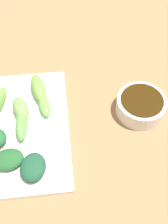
{
  "coord_description": "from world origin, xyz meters",
  "views": [
    {
      "loc": [
        0.02,
        0.29,
        0.51
      ],
      "look_at": [
        -0.02,
        -0.03,
        0.05
      ],
      "focal_mm": 42.55,
      "sensor_mm": 36.0,
      "label": 1
    }
  ],
  "objects": [
    {
      "name": "broccoli_stalk_6",
      "position": [
        0.08,
        -0.1,
        0.05
      ],
      "size": [
        0.05,
        0.09,
        0.03
      ],
      "primitive_type": "ellipsoid",
      "rotation": [
        0.0,
        0.0,
        0.2
      ],
      "color": "#6FA644",
      "rests_on": "serving_plate"
    },
    {
      "name": "tabletop",
      "position": [
        0.0,
        0.0,
        0.01
      ],
      "size": [
        2.1,
        2.1,
        0.02
      ],
      "primitive_type": "cube",
      "color": "#976F48",
      "rests_on": "ground"
    },
    {
      "name": "broccoli_leafy_1",
      "position": [
        0.09,
        0.09,
        0.04
      ],
      "size": [
        0.06,
        0.07,
        0.02
      ],
      "primitive_type": "ellipsoid",
      "rotation": [
        0.0,
        0.0,
        -0.14
      ],
      "color": "#1D4D33",
      "rests_on": "serving_plate"
    },
    {
      "name": "sauce_bowl",
      "position": [
        -0.14,
        -0.04,
        0.04
      ],
      "size": [
        0.11,
        0.11,
        0.04
      ],
      "color": "silver",
      "rests_on": "tabletop"
    },
    {
      "name": "serving_plate",
      "position": [
        0.11,
        -0.02,
        0.03
      ],
      "size": [
        0.18,
        0.3,
        0.01
      ],
      "primitive_type": "cube",
      "color": "white",
      "rests_on": "tabletop"
    },
    {
      "name": "broccoli_stalk_2",
      "position": [
        0.06,
        -0.06,
        0.04
      ],
      "size": [
        0.03,
        0.06,
        0.02
      ],
      "primitive_type": "ellipsoid",
      "rotation": [
        0.0,
        0.0,
        0.16
      ],
      "color": "#6EB24A",
      "rests_on": "serving_plate"
    },
    {
      "name": "broccoli_leafy_4",
      "position": [
        0.14,
        0.06,
        0.04
      ],
      "size": [
        0.06,
        0.05,
        0.02
      ],
      "primitive_type": "ellipsoid",
      "rotation": [
        0.0,
        0.0,
        0.07
      ],
      "color": "#225A2A",
      "rests_on": "serving_plate"
    },
    {
      "name": "broccoli_stalk_5",
      "position": [
        0.12,
        -0.05,
        0.05
      ],
      "size": [
        0.05,
        0.07,
        0.03
      ],
      "primitive_type": "ellipsoid",
      "rotation": [
        0.0,
        0.0,
        0.3
      ],
      "color": "#75A654",
      "rests_on": "serving_plate"
    },
    {
      "name": "broccoli_stalk_7",
      "position": [
        0.11,
        -0.01,
        0.05
      ],
      "size": [
        0.02,
        0.08,
        0.03
      ],
      "primitive_type": "ellipsoid",
      "rotation": [
        0.0,
        0.0,
        -0.01
      ],
      "color": "#64B04B",
      "rests_on": "serving_plate"
    }
  ]
}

